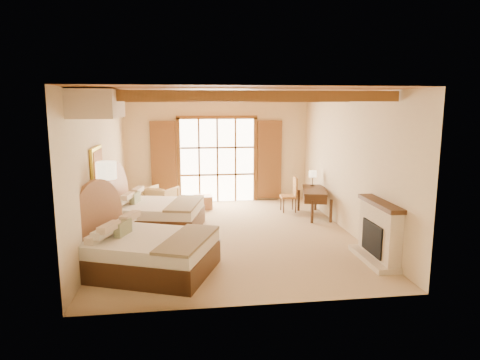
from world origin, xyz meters
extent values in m
plane|color=tan|center=(0.00, 0.00, 0.00)|extent=(7.00, 7.00, 0.00)
plane|color=beige|center=(0.00, 3.50, 1.60)|extent=(5.50, 0.00, 5.50)
plane|color=beige|center=(-2.75, 0.00, 1.60)|extent=(0.00, 7.00, 7.00)
plane|color=beige|center=(2.75, 0.00, 1.60)|extent=(0.00, 7.00, 7.00)
plane|color=#AA6432|center=(0.00, 0.00, 3.20)|extent=(7.00, 7.00, 0.00)
cube|color=white|center=(0.00, 3.46, 1.25)|extent=(2.20, 0.02, 2.50)
cube|color=brown|center=(-1.60, 3.43, 1.25)|extent=(0.75, 0.06, 2.40)
cube|color=brown|center=(1.60, 3.43, 1.25)|extent=(0.75, 0.06, 2.40)
cube|color=beige|center=(2.62, -2.00, 0.55)|extent=(0.25, 1.30, 1.10)
cube|color=black|center=(2.55, -2.00, 0.45)|extent=(0.18, 0.80, 0.60)
cube|color=beige|center=(2.53, -2.00, 0.05)|extent=(0.45, 1.40, 0.10)
cube|color=#462515|center=(2.61, -2.00, 1.12)|extent=(0.30, 1.40, 0.08)
cube|color=gold|center=(-2.71, -0.75, 1.75)|extent=(0.05, 0.95, 0.75)
cube|color=#CF8449|center=(-2.68, -0.75, 1.75)|extent=(0.02, 0.82, 0.62)
cube|color=beige|center=(-2.40, -2.00, 2.95)|extent=(0.70, 1.40, 0.45)
cube|color=#462515|center=(-1.65, -1.98, 0.21)|extent=(2.59, 2.29, 0.42)
cube|color=white|center=(-1.65, -1.98, 0.53)|extent=(2.53, 2.24, 0.23)
cube|color=#928260|center=(-0.93, -1.98, 0.66)|extent=(1.20, 1.77, 0.05)
cube|color=gray|center=(-2.15, -1.98, 0.77)|extent=(0.28, 0.45, 0.25)
cube|color=#462515|center=(-1.71, 0.69, 0.20)|extent=(2.40, 2.02, 0.41)
cube|color=white|center=(-1.71, 0.69, 0.52)|extent=(2.35, 1.98, 0.22)
cube|color=#928260|center=(-0.99, 0.69, 0.64)|extent=(0.98, 1.72, 0.05)
cube|color=gray|center=(-2.19, 0.69, 0.76)|extent=(0.22, 0.45, 0.25)
cube|color=#462515|center=(-2.48, -0.63, 0.28)|extent=(0.58, 0.58, 0.56)
cylinder|color=#38291B|center=(-2.50, -0.98, 0.02)|extent=(0.26, 0.26, 0.03)
cylinder|color=#38291B|center=(-2.50, -0.98, 0.82)|extent=(0.04, 0.04, 1.58)
cylinder|color=#FEEBB9|center=(-2.50, -0.98, 1.69)|extent=(0.39, 0.39, 0.33)
imported|color=tan|center=(-1.65, 2.45, 0.35)|extent=(1.04, 1.05, 0.70)
cube|color=#9E684B|center=(-0.49, 2.61, 0.18)|extent=(0.52, 0.52, 0.36)
cube|color=#462515|center=(2.39, 1.33, 0.71)|extent=(0.90, 1.46, 0.05)
cube|color=#462515|center=(2.39, 1.33, 0.58)|extent=(0.87, 1.42, 0.21)
cube|color=#AC8844|center=(1.84, 1.92, 0.42)|extent=(0.45, 0.45, 0.06)
cube|color=#AC8844|center=(2.02, 1.92, 0.71)|extent=(0.07, 0.43, 0.52)
cylinder|color=#38291B|center=(2.48, 1.80, 0.75)|extent=(0.12, 0.12, 0.02)
cylinder|color=#38291B|center=(2.48, 1.80, 0.89)|extent=(0.02, 0.02, 0.29)
cylinder|color=#FEEBB9|center=(2.48, 1.80, 1.06)|extent=(0.21, 0.21, 0.16)
camera|label=1|loc=(-1.02, -9.34, 2.96)|focal=32.00mm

